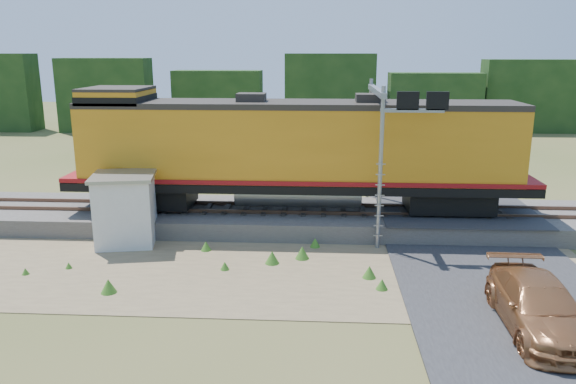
# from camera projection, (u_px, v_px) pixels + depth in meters

# --- Properties ---
(ground) EXTENTS (140.00, 140.00, 0.00)m
(ground) POSITION_uv_depth(u_px,v_px,m) (299.00, 276.00, 20.34)
(ground) COLOR #475123
(ground) RESTS_ON ground
(ballast) EXTENTS (70.00, 5.00, 0.80)m
(ballast) POSITION_uv_depth(u_px,v_px,m) (304.00, 218.00, 26.05)
(ballast) COLOR slate
(ballast) RESTS_ON ground
(rails) EXTENTS (70.00, 1.54, 0.16)m
(rails) POSITION_uv_depth(u_px,v_px,m) (304.00, 208.00, 25.94)
(rails) COLOR brown
(rails) RESTS_ON ballast
(dirt_shoulder) EXTENTS (26.00, 8.00, 0.03)m
(dirt_shoulder) POSITION_uv_depth(u_px,v_px,m) (246.00, 270.00, 20.94)
(dirt_shoulder) COLOR #8C7754
(dirt_shoulder) RESTS_ON ground
(road) EXTENTS (7.00, 66.00, 0.86)m
(road) POSITION_uv_depth(u_px,v_px,m) (489.00, 271.00, 20.63)
(road) COLOR #38383A
(road) RESTS_ON ground
(tree_line_north) EXTENTS (130.00, 3.00, 6.50)m
(tree_line_north) POSITION_uv_depth(u_px,v_px,m) (314.00, 101.00, 56.38)
(tree_line_north) COLOR black
(tree_line_north) RESTS_ON ground
(weed_clumps) EXTENTS (15.00, 6.20, 0.56)m
(weed_clumps) POSITION_uv_depth(u_px,v_px,m) (204.00, 273.00, 20.64)
(weed_clumps) COLOR #3C7521
(weed_clumps) RESTS_ON ground
(locomotive) EXTENTS (20.95, 3.20, 5.41)m
(locomotive) POSITION_uv_depth(u_px,v_px,m) (292.00, 149.00, 25.30)
(locomotive) COLOR black
(locomotive) RESTS_ON rails
(shed) EXTENTS (2.95, 2.95, 2.99)m
(shed) POSITION_uv_depth(u_px,v_px,m) (125.00, 209.00, 23.52)
(shed) COLOR silver
(shed) RESTS_ON ground
(signal_gantry) EXTENTS (2.63, 6.20, 6.64)m
(signal_gantry) POSITION_uv_depth(u_px,v_px,m) (385.00, 121.00, 24.10)
(signal_gantry) COLOR gray
(signal_gantry) RESTS_ON ground
(car) EXTENTS (2.20, 5.22, 1.50)m
(car) POSITION_uv_depth(u_px,v_px,m) (539.00, 306.00, 16.28)
(car) COLOR #AA6C3F
(car) RESTS_ON ground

